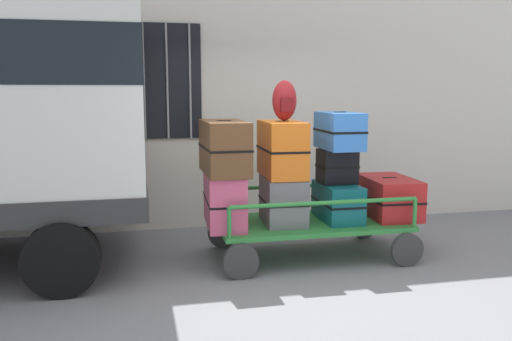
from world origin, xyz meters
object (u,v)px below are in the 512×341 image
suitcase_midleft_bottom (283,200)px  suitcase_midleft_middle (282,149)px  backpack (285,101)px  suitcase_center_middle (337,166)px  suitcase_left_bottom (224,199)px  luggage_cart (310,227)px  suitcase_left_middle (224,147)px  suitcase_midright_bottom (389,197)px  suitcase_center_bottom (338,202)px  suitcase_center_top (339,131)px

suitcase_midleft_bottom → suitcase_midleft_middle: (0.00, 0.06, 0.57)m
suitcase_midleft_middle → backpack: size_ratio=1.85×
suitcase_center_middle → suitcase_left_bottom: bearing=-179.8°
luggage_cart → suitcase_left_middle: (-0.98, 0.00, 0.93)m
backpack → suitcase_left_middle: bearing=-176.7°
suitcase_midleft_middle → suitcase_left_middle: bearing=-176.9°
suitcase_midright_bottom → backpack: bearing=179.8°
suitcase_left_bottom → suitcase_midleft_middle: size_ratio=1.16×
suitcase_left_middle → suitcase_center_bottom: size_ratio=1.22×
suitcase_midright_bottom → backpack: (-1.28, 0.01, 1.13)m
suitcase_left_middle → suitcase_midright_bottom: size_ratio=1.02×
suitcase_center_top → suitcase_left_bottom: bearing=178.3°
suitcase_midright_bottom → backpack: backpack is taller
suitcase_center_top → backpack: bearing=175.5°
suitcase_center_bottom → suitcase_center_top: bearing=-90.0°
suitcase_left_middle → suitcase_center_bottom: suitcase_left_middle is taller
luggage_cart → suitcase_center_middle: 0.76m
suitcase_left_middle → suitcase_center_top: size_ratio=1.31×
suitcase_midleft_bottom → luggage_cart: bearing=4.1°
luggage_cart → suitcase_center_top: (0.33, -0.01, 1.09)m
suitcase_left_middle → backpack: bearing=3.3°
suitcase_center_bottom → suitcase_midright_bottom: 0.65m
suitcase_left_bottom → suitcase_center_middle: size_ratio=2.20×
suitcase_left_bottom → suitcase_center_top: suitcase_center_top is taller
suitcase_left_bottom → suitcase_midleft_middle: (0.65, 0.01, 0.54)m
suitcase_midleft_middle → suitcase_center_bottom: 0.90m
suitcase_left_bottom → suitcase_left_middle: suitcase_left_middle is taller
suitcase_midleft_bottom → suitcase_midleft_middle: size_ratio=0.82×
suitcase_midleft_bottom → suitcase_center_middle: (0.65, 0.06, 0.36)m
suitcase_center_bottom → suitcase_midright_bottom: suitcase_midright_bottom is taller
luggage_cart → backpack: 1.46m
suitcase_left_bottom → suitcase_midright_bottom: size_ratio=1.03×
luggage_cart → suitcase_midright_bottom: 1.02m
backpack → suitcase_midleft_middle: bearing=-172.0°
backpack → suitcase_center_middle: bearing=-0.6°
suitcase_midleft_middle → suitcase_center_middle: 0.69m
suitcase_left_middle → suitcase_midright_bottom: bearing=1.0°
suitcase_midleft_bottom → backpack: backpack is taller
suitcase_center_middle → suitcase_center_top: suitcase_center_top is taller
suitcase_left_middle → suitcase_midleft_middle: (0.65, 0.04, -0.04)m
suitcase_midright_bottom → suitcase_midleft_bottom: bearing=-177.3°
suitcase_midleft_middle → suitcase_center_bottom: suitcase_midleft_middle is taller
suitcase_midleft_middle → backpack: 0.53m
suitcase_midleft_bottom → backpack: bearing=68.1°
suitcase_midleft_bottom → suitcase_center_bottom: 0.65m
suitcase_center_middle → backpack: backpack is taller
suitcase_center_middle → backpack: size_ratio=0.97×
suitcase_left_middle → suitcase_center_bottom: 1.46m
suitcase_center_top → backpack: 0.71m
suitcase_left_middle → suitcase_midright_bottom: suitcase_left_middle is taller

